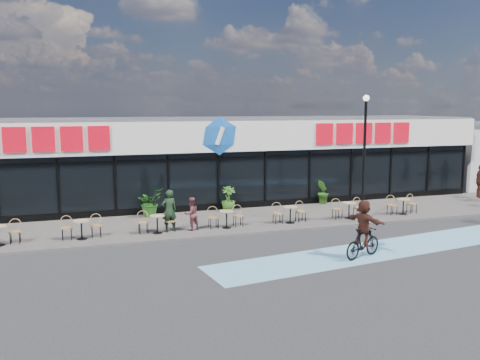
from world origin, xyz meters
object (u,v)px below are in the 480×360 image
object	(u,v)px
lamp_post	(364,148)
potted_plant_right	(323,192)
potted_plant_left	(150,202)
pedestrian_b	(480,181)
patron_right	(191,214)
potted_plant_mid	(228,199)
cyclist_a	(363,232)
patron_left	(169,211)

from	to	relation	value
lamp_post	potted_plant_right	bearing A→B (deg)	86.11
lamp_post	potted_plant_left	size ratio (longest dim) A/B	4.27
pedestrian_b	potted_plant_left	bearing A→B (deg)	110.92
patron_right	potted_plant_mid	bearing A→B (deg)	-151.00
lamp_post	potted_plant_mid	world-z (taller)	lamp_post
potted_plant_right	pedestrian_b	size ratio (longest dim) A/B	0.68
potted_plant_left	potted_plant_mid	bearing A→B (deg)	-0.67
potted_plant_right	patron_right	bearing A→B (deg)	-156.70
potted_plant_mid	cyclist_a	distance (m)	8.93
lamp_post	potted_plant_right	world-z (taller)	lamp_post
potted_plant_right	cyclist_a	xyz separation A→B (m)	(-3.02, -8.78, 0.18)
potted_plant_mid	potted_plant_right	distance (m)	5.27
potted_plant_right	pedestrian_b	xyz separation A→B (m)	(9.28, -1.06, 0.30)
cyclist_a	pedestrian_b	bearing A→B (deg)	32.10
patron_left	patron_right	world-z (taller)	patron_left
potted_plant_mid	pedestrian_b	world-z (taller)	pedestrian_b
pedestrian_b	cyclist_a	size ratio (longest dim) A/B	0.92
potted_plant_mid	patron_left	bearing A→B (deg)	-137.78
potted_plant_right	patron_left	distance (m)	9.39
potted_plant_left	patron_left	size ratio (longest dim) A/B	0.75
patron_left	cyclist_a	bearing A→B (deg)	127.68
patron_right	pedestrian_b	xyz separation A→B (m)	(17.15, 2.32, 0.25)
potted_plant_mid	cyclist_a	size ratio (longest dim) A/B	0.59
potted_plant_right	cyclist_a	distance (m)	9.29
potted_plant_left	patron_right	world-z (taller)	patron_right
potted_plant_mid	patron_left	world-z (taller)	patron_left
patron_left	potted_plant_right	bearing A→B (deg)	-168.15
potted_plant_left	cyclist_a	xyz separation A→B (m)	(6.09, -8.69, 0.16)
potted_plant_mid	patron_right	xyz separation A→B (m)	(-2.60, -3.25, 0.09)
potted_plant_mid	potted_plant_right	size ratio (longest dim) A/B	0.95
lamp_post	potted_plant_right	size ratio (longest dim) A/B	4.37
potted_plant_left	patron_right	size ratio (longest dim) A/B	0.94
potted_plant_left	patron_right	bearing A→B (deg)	-69.30
potted_plant_left	potted_plant_right	bearing A→B (deg)	0.59
potted_plant_right	patron_right	world-z (taller)	patron_right
cyclist_a	patron_left	bearing A→B (deg)	136.57
lamp_post	patron_right	world-z (taller)	lamp_post
patron_left	cyclist_a	distance (m)	7.94
lamp_post	cyclist_a	bearing A→B (deg)	-121.31
cyclist_a	patron_right	bearing A→B (deg)	131.97
potted_plant_right	potted_plant_left	bearing A→B (deg)	-179.41
patron_left	cyclist_a	xyz separation A→B (m)	(5.76, -5.45, -0.05)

